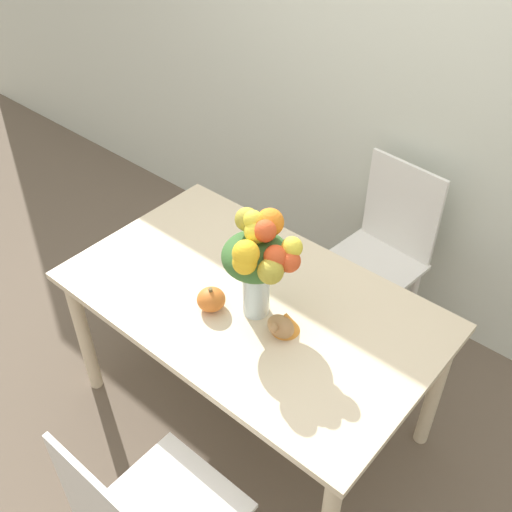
# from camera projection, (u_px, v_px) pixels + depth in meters

# --- Properties ---
(ground_plane) EXTENTS (12.00, 12.00, 0.00)m
(ground_plane) POSITION_uv_depth(u_px,v_px,m) (252.00, 410.00, 2.78)
(ground_plane) COLOR brown
(wall_back) EXTENTS (8.00, 0.06, 2.70)m
(wall_back) POSITION_uv_depth(u_px,v_px,m) (420.00, 55.00, 2.55)
(wall_back) COLOR silver
(wall_back) RESTS_ON ground_plane
(dining_table) EXTENTS (1.45, 0.87, 0.72)m
(dining_table) POSITION_uv_depth(u_px,v_px,m) (251.00, 314.00, 2.37)
(dining_table) COLOR beige
(dining_table) RESTS_ON ground_plane
(flower_vase) EXTENTS (0.30, 0.26, 0.45)m
(flower_vase) POSITION_uv_depth(u_px,v_px,m) (259.00, 257.00, 2.08)
(flower_vase) COLOR silver
(flower_vase) RESTS_ON dining_table
(pumpkin) EXTENTS (0.11, 0.11, 0.10)m
(pumpkin) POSITION_uv_depth(u_px,v_px,m) (211.00, 299.00, 2.25)
(pumpkin) COLOR orange
(pumpkin) RESTS_ON dining_table
(turkey_figurine) EXTENTS (0.11, 0.14, 0.09)m
(turkey_figurine) POSITION_uv_depth(u_px,v_px,m) (284.00, 324.00, 2.15)
(turkey_figurine) COLOR #A87A4C
(turkey_figurine) RESTS_ON dining_table
(dining_chair_near_window) EXTENTS (0.46, 0.46, 0.93)m
(dining_chair_near_window) POSITION_uv_depth(u_px,v_px,m) (380.00, 254.00, 2.89)
(dining_chair_near_window) COLOR white
(dining_chair_near_window) RESTS_ON ground_plane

